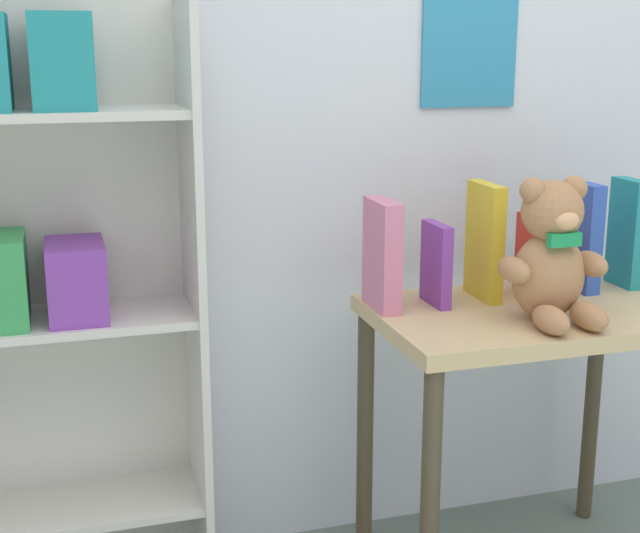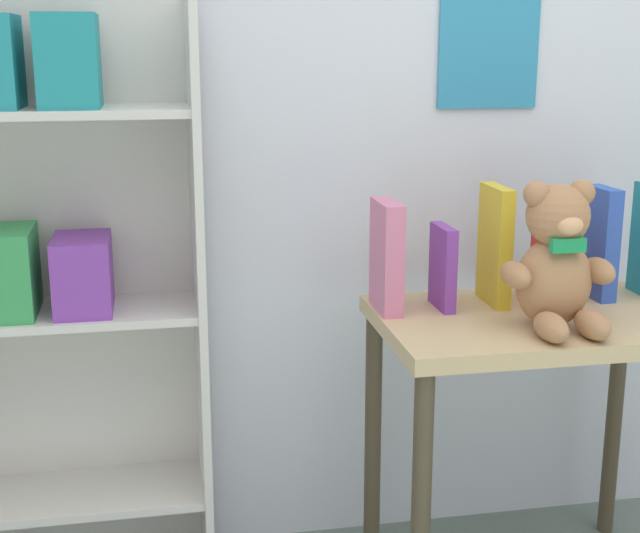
{
  "view_description": "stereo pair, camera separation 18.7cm",
  "coord_description": "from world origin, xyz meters",
  "px_view_note": "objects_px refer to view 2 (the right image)",
  "views": [
    {
      "loc": [
        -0.87,
        -0.58,
        1.24
      ],
      "look_at": [
        -0.35,
        1.16,
        0.79
      ],
      "focal_mm": 50.0,
      "sensor_mm": 36.0,
      "label": 1
    },
    {
      "loc": [
        -0.69,
        -0.63,
        1.24
      ],
      "look_at": [
        -0.35,
        1.16,
        0.79
      ],
      "focal_mm": 50.0,
      "sensor_mm": 36.0,
      "label": 2
    }
  ],
  "objects_px": {
    "book_standing_purple": "(443,267)",
    "bookshelf_side": "(47,268)",
    "teddy_bear": "(557,262)",
    "book_standing_blue": "(600,243)",
    "book_standing_red": "(547,260)",
    "display_table": "(535,361)",
    "book_standing_pink": "(387,256)",
    "book_standing_yellow": "(495,245)"
  },
  "relations": [
    {
      "from": "book_standing_purple",
      "to": "book_standing_red",
      "type": "relative_size",
      "value": 0.99
    },
    {
      "from": "book_standing_red",
      "to": "bookshelf_side",
      "type": "bearing_deg",
      "value": 176.15
    },
    {
      "from": "display_table",
      "to": "teddy_bear",
      "type": "bearing_deg",
      "value": -94.95
    },
    {
      "from": "bookshelf_side",
      "to": "book_standing_yellow",
      "type": "relative_size",
      "value": 5.05
    },
    {
      "from": "book_standing_blue",
      "to": "bookshelf_side",
      "type": "bearing_deg",
      "value": 172.77
    },
    {
      "from": "book_standing_blue",
      "to": "book_standing_red",
      "type": "bearing_deg",
      "value": 175.71
    },
    {
      "from": "book_standing_blue",
      "to": "book_standing_pink",
      "type": "bearing_deg",
      "value": 178.68
    },
    {
      "from": "teddy_bear",
      "to": "bookshelf_side",
      "type": "bearing_deg",
      "value": 163.38
    },
    {
      "from": "teddy_bear",
      "to": "book_standing_blue",
      "type": "height_order",
      "value": "teddy_bear"
    },
    {
      "from": "book_standing_yellow",
      "to": "book_standing_blue",
      "type": "bearing_deg",
      "value": -0.08
    },
    {
      "from": "book_standing_purple",
      "to": "bookshelf_side",
      "type": "bearing_deg",
      "value": 171.0
    },
    {
      "from": "teddy_bear",
      "to": "book_standing_yellow",
      "type": "relative_size",
      "value": 1.15
    },
    {
      "from": "bookshelf_side",
      "to": "book_standing_pink",
      "type": "relative_size",
      "value": 5.55
    },
    {
      "from": "display_table",
      "to": "book_standing_purple",
      "type": "xyz_separation_m",
      "value": [
        -0.19,
        0.09,
        0.2
      ]
    },
    {
      "from": "teddy_bear",
      "to": "book_standing_blue",
      "type": "xyz_separation_m",
      "value": [
        0.2,
        0.19,
        -0.01
      ]
    },
    {
      "from": "bookshelf_side",
      "to": "book_standing_red",
      "type": "xyz_separation_m",
      "value": [
        1.11,
        -0.11,
        -0.01
      ]
    },
    {
      "from": "bookshelf_side",
      "to": "teddy_bear",
      "type": "distance_m",
      "value": 1.09
    },
    {
      "from": "display_table",
      "to": "book_standing_red",
      "type": "xyz_separation_m",
      "value": [
        0.06,
        0.11,
        0.2
      ]
    },
    {
      "from": "teddy_bear",
      "to": "book_standing_red",
      "type": "relative_size",
      "value": 1.64
    },
    {
      "from": "book_standing_purple",
      "to": "book_standing_yellow",
      "type": "bearing_deg",
      "value": 7.4
    },
    {
      "from": "teddy_bear",
      "to": "book_standing_pink",
      "type": "distance_m",
      "value": 0.36
    },
    {
      "from": "book_standing_pink",
      "to": "book_standing_blue",
      "type": "relative_size",
      "value": 0.94
    },
    {
      "from": "bookshelf_side",
      "to": "book_standing_blue",
      "type": "distance_m",
      "value": 1.25
    },
    {
      "from": "book_standing_yellow",
      "to": "book_standing_red",
      "type": "bearing_deg",
      "value": 1.17
    },
    {
      "from": "book_standing_yellow",
      "to": "book_standing_blue",
      "type": "relative_size",
      "value": 1.04
    },
    {
      "from": "teddy_bear",
      "to": "book_standing_purple",
      "type": "xyz_separation_m",
      "value": [
        -0.18,
        0.18,
        -0.05
      ]
    },
    {
      "from": "teddy_bear",
      "to": "book_standing_purple",
      "type": "relative_size",
      "value": 1.65
    },
    {
      "from": "display_table",
      "to": "book_standing_yellow",
      "type": "bearing_deg",
      "value": 120.23
    },
    {
      "from": "bookshelf_side",
      "to": "teddy_bear",
      "type": "bearing_deg",
      "value": -16.62
    },
    {
      "from": "bookshelf_side",
      "to": "book_standing_blue",
      "type": "bearing_deg",
      "value": -5.44
    },
    {
      "from": "bookshelf_side",
      "to": "book_standing_pink",
      "type": "xyz_separation_m",
      "value": [
        0.73,
        -0.12,
        0.02
      ]
    },
    {
      "from": "book_standing_pink",
      "to": "book_standing_red",
      "type": "bearing_deg",
      "value": 1.84
    },
    {
      "from": "bookshelf_side",
      "to": "display_table",
      "type": "distance_m",
      "value": 1.09
    },
    {
      "from": "book_standing_purple",
      "to": "teddy_bear",
      "type": "bearing_deg",
      "value": -45.13
    },
    {
      "from": "display_table",
      "to": "teddy_bear",
      "type": "xyz_separation_m",
      "value": [
        -0.01,
        -0.09,
        0.25
      ]
    },
    {
      "from": "bookshelf_side",
      "to": "book_standing_yellow",
      "type": "height_order",
      "value": "bookshelf_side"
    },
    {
      "from": "teddy_bear",
      "to": "book_standing_pink",
      "type": "bearing_deg",
      "value": 148.65
    },
    {
      "from": "book_standing_red",
      "to": "teddy_bear",
      "type": "bearing_deg",
      "value": -107.83
    },
    {
      "from": "book_standing_purple",
      "to": "book_standing_yellow",
      "type": "relative_size",
      "value": 0.69
    },
    {
      "from": "bookshelf_side",
      "to": "teddy_bear",
      "type": "height_order",
      "value": "bookshelf_side"
    },
    {
      "from": "book_standing_purple",
      "to": "book_standing_blue",
      "type": "height_order",
      "value": "book_standing_blue"
    },
    {
      "from": "book_standing_red",
      "to": "book_standing_blue",
      "type": "relative_size",
      "value": 0.72
    }
  ]
}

